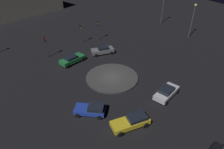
{
  "coord_description": "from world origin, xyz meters",
  "views": [
    {
      "loc": [
        13.12,
        22.86,
        18.13
      ],
      "look_at": [
        0.0,
        0.0,
        0.68
      ],
      "focal_mm": 31.73,
      "sensor_mm": 36.0,
      "label": 1
    }
  ],
  "objects_px": {
    "car_grey": "(103,50)",
    "streetlamp_west": "(193,15)",
    "traffic_light_southeast": "(46,43)",
    "car_silver": "(166,92)",
    "traffic_light_south_near": "(81,31)",
    "store_building": "(8,2)",
    "traffic_light_south": "(98,27)",
    "car_blue": "(92,109)",
    "car_green": "(72,59)",
    "car_yellow": "(132,121)",
    "streetlamp_southwest": "(164,2)"
  },
  "relations": [
    {
      "from": "traffic_light_south",
      "to": "car_grey",
      "type": "bearing_deg",
      "value": -1.15
    },
    {
      "from": "car_blue",
      "to": "store_building",
      "type": "height_order",
      "value": "store_building"
    },
    {
      "from": "car_silver",
      "to": "streetlamp_southwest",
      "type": "height_order",
      "value": "streetlamp_southwest"
    },
    {
      "from": "car_blue",
      "to": "traffic_light_southeast",
      "type": "xyz_separation_m",
      "value": [
        0.83,
        -17.79,
        2.23
      ]
    },
    {
      "from": "car_blue",
      "to": "streetlamp_west",
      "type": "bearing_deg",
      "value": -122.18
    },
    {
      "from": "car_green",
      "to": "car_silver",
      "type": "distance_m",
      "value": 17.65
    },
    {
      "from": "car_blue",
      "to": "traffic_light_southeast",
      "type": "bearing_deg",
      "value": -50.25
    },
    {
      "from": "car_blue",
      "to": "streetlamp_southwest",
      "type": "bearing_deg",
      "value": -107.57
    },
    {
      "from": "car_silver",
      "to": "traffic_light_southeast",
      "type": "xyz_separation_m",
      "value": [
        11.36,
        -19.96,
        2.18
      ]
    },
    {
      "from": "car_silver",
      "to": "traffic_light_southeast",
      "type": "relative_size",
      "value": 1.14
    },
    {
      "from": "traffic_light_south_near",
      "to": "streetlamp_southwest",
      "type": "relative_size",
      "value": 0.49
    },
    {
      "from": "car_grey",
      "to": "streetlamp_west",
      "type": "relative_size",
      "value": 0.6
    },
    {
      "from": "car_grey",
      "to": "car_green",
      "type": "bearing_deg",
      "value": -164.95
    },
    {
      "from": "car_yellow",
      "to": "traffic_light_south_near",
      "type": "xyz_separation_m",
      "value": [
        -3.99,
        -24.85,
        2.13
      ]
    },
    {
      "from": "car_silver",
      "to": "traffic_light_south_near",
      "type": "distance_m",
      "value": 23.14
    },
    {
      "from": "car_grey",
      "to": "car_silver",
      "type": "bearing_deg",
      "value": -73.37
    },
    {
      "from": "traffic_light_southeast",
      "to": "streetlamp_west",
      "type": "xyz_separation_m",
      "value": [
        -30.8,
        6.45,
        2.29
      ]
    },
    {
      "from": "traffic_light_south_near",
      "to": "streetlamp_west",
      "type": "xyz_separation_m",
      "value": [
        -22.78,
        9.29,
        2.37
      ]
    },
    {
      "from": "car_yellow",
      "to": "store_building",
      "type": "distance_m",
      "value": 55.26
    },
    {
      "from": "car_blue",
      "to": "traffic_light_south",
      "type": "relative_size",
      "value": 0.99
    },
    {
      "from": "car_green",
      "to": "car_silver",
      "type": "xyz_separation_m",
      "value": [
        -8.16,
        15.64,
        -0.01
      ]
    },
    {
      "from": "traffic_light_south",
      "to": "traffic_light_southeast",
      "type": "xyz_separation_m",
      "value": [
        12.01,
        2.64,
        -0.02
      ]
    },
    {
      "from": "traffic_light_south_near",
      "to": "store_building",
      "type": "height_order",
      "value": "store_building"
    },
    {
      "from": "car_green",
      "to": "store_building",
      "type": "relative_size",
      "value": 0.15
    },
    {
      "from": "car_yellow",
      "to": "car_silver",
      "type": "relative_size",
      "value": 1.0
    },
    {
      "from": "car_grey",
      "to": "traffic_light_south_near",
      "type": "bearing_deg",
      "value": 114.81
    },
    {
      "from": "traffic_light_south_near",
      "to": "traffic_light_southeast",
      "type": "xyz_separation_m",
      "value": [
        8.02,
        2.84,
        0.07
      ]
    },
    {
      "from": "car_green",
      "to": "traffic_light_south",
      "type": "relative_size",
      "value": 1.17
    },
    {
      "from": "streetlamp_southwest",
      "to": "streetlamp_west",
      "type": "relative_size",
      "value": 1.09
    },
    {
      "from": "car_silver",
      "to": "car_blue",
      "type": "bearing_deg",
      "value": -30.58
    },
    {
      "from": "car_silver",
      "to": "traffic_light_south",
      "type": "bearing_deg",
      "value": -110.6
    },
    {
      "from": "car_green",
      "to": "streetlamp_west",
      "type": "relative_size",
      "value": 0.64
    },
    {
      "from": "car_grey",
      "to": "car_silver",
      "type": "distance_m",
      "value": 16.22
    },
    {
      "from": "car_silver",
      "to": "streetlamp_west",
      "type": "relative_size",
      "value": 0.63
    },
    {
      "from": "car_green",
      "to": "traffic_light_southeast",
      "type": "bearing_deg",
      "value": 109.38
    },
    {
      "from": "streetlamp_southwest",
      "to": "traffic_light_south_near",
      "type": "bearing_deg",
      "value": 2.89
    },
    {
      "from": "car_green",
      "to": "car_yellow",
      "type": "bearing_deg",
      "value": -104.47
    },
    {
      "from": "car_silver",
      "to": "streetlamp_southwest",
      "type": "bearing_deg",
      "value": -149.12
    },
    {
      "from": "car_silver",
      "to": "traffic_light_south",
      "type": "xyz_separation_m",
      "value": [
        -0.65,
        -22.6,
        2.21
      ]
    },
    {
      "from": "traffic_light_southeast",
      "to": "streetlamp_west",
      "type": "height_order",
      "value": "streetlamp_west"
    },
    {
      "from": "traffic_light_southeast",
      "to": "car_grey",
      "type": "bearing_deg",
      "value": 38.34
    },
    {
      "from": "car_yellow",
      "to": "traffic_light_south_near",
      "type": "bearing_deg",
      "value": -92.29
    },
    {
      "from": "streetlamp_southwest",
      "to": "store_building",
      "type": "bearing_deg",
      "value": -40.03
    },
    {
      "from": "store_building",
      "to": "car_yellow",
      "type": "bearing_deg",
      "value": 78.47
    },
    {
      "from": "streetlamp_southwest",
      "to": "car_green",
      "type": "bearing_deg",
      "value": 16.37
    },
    {
      "from": "car_grey",
      "to": "traffic_light_south",
      "type": "bearing_deg",
      "value": 80.98
    },
    {
      "from": "car_green",
      "to": "traffic_light_south_near",
      "type": "bearing_deg",
      "value": 38.88
    },
    {
      "from": "traffic_light_south_near",
      "to": "car_blue",
      "type": "bearing_deg",
      "value": -15.48
    },
    {
      "from": "car_green",
      "to": "traffic_light_southeast",
      "type": "distance_m",
      "value": 5.79
    },
    {
      "from": "car_silver",
      "to": "traffic_light_south",
      "type": "distance_m",
      "value": 22.72
    }
  ]
}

